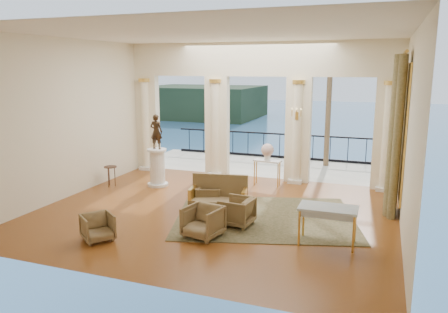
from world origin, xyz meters
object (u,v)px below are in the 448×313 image
at_px(armchair_a, 98,226).
at_px(settee, 219,194).
at_px(armchair_d, 208,195).
at_px(statue, 156,132).
at_px(side_table, 110,169).
at_px(game_table, 328,211).
at_px(armchair_b, 203,220).
at_px(console_table, 267,164).
at_px(pedestal, 157,168).
at_px(armchair_c, 237,210).

distance_m(armchair_a, settee, 3.23).
bearing_deg(armchair_d, settee, -144.41).
xyz_separation_m(settee, statue, (-2.73, 1.73, 1.25)).
bearing_deg(side_table, settee, -15.90).
height_order(game_table, statue, statue).
relative_size(armchair_a, armchair_b, 0.84).
bearing_deg(armchair_a, statue, 49.47).
height_order(game_table, console_table, game_table).
xyz_separation_m(settee, pedestal, (-2.73, 1.73, 0.09)).
relative_size(armchair_d, pedestal, 0.56).
distance_m(settee, side_table, 4.26).
bearing_deg(game_table, armchair_b, -169.06).
relative_size(statue, console_table, 1.22).
bearing_deg(armchair_a, armchair_d, 12.19).
height_order(armchair_c, game_table, game_table).
bearing_deg(statue, console_table, -160.09).
xyz_separation_m(game_table, console_table, (-2.40, 4.16, -0.07)).
height_order(armchair_a, armchair_c, armchair_c).
xyz_separation_m(armchair_b, armchair_c, (0.47, 0.96, -0.02)).
height_order(armchair_d, pedestal, pedestal).
distance_m(armchair_a, armchair_d, 3.23).
xyz_separation_m(armchair_d, game_table, (3.32, -1.43, 0.41)).
bearing_deg(console_table, side_table, -151.36).
bearing_deg(armchair_b, statue, 143.01).
relative_size(console_table, side_table, 1.40).
bearing_deg(armchair_d, pedestal, 32.83).
xyz_separation_m(armchair_b, game_table, (2.63, 0.53, 0.36)).
bearing_deg(armchair_b, armchair_c, 75.94).
relative_size(pedestal, statue, 1.09).
bearing_deg(armchair_d, armchair_b, 174.98).
distance_m(pedestal, side_table, 1.47).
height_order(armchair_b, settee, settee).
bearing_deg(armchair_c, statue, -119.88).
bearing_deg(side_table, armchair_b, -33.42).
xyz_separation_m(armchair_c, settee, (-0.74, 0.76, 0.11)).
height_order(armchair_a, side_table, armchair_a).
height_order(armchair_d, statue, statue).
bearing_deg(game_table, armchair_d, 156.32).
relative_size(armchair_a, pedestal, 0.54).
bearing_deg(pedestal, settee, -32.26).
xyz_separation_m(armchair_b, side_table, (-4.37, 2.88, 0.16)).
xyz_separation_m(armchair_a, pedestal, (-0.94, 4.41, 0.25)).
bearing_deg(statue, pedestal, -27.76).
relative_size(armchair_d, settee, 0.43).
distance_m(armchair_c, armchair_d, 1.53).
xyz_separation_m(game_table, side_table, (-7.00, 2.36, -0.19)).
bearing_deg(console_table, armchair_b, -85.62).
bearing_deg(game_table, pedestal, 152.26).
xyz_separation_m(settee, side_table, (-4.09, 1.17, 0.07)).
bearing_deg(settee, game_table, -31.98).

